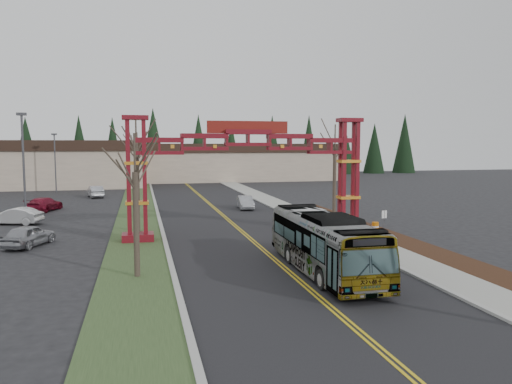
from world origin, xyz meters
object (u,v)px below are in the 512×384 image
object	(u,v)px
retail_building_west	(2,163)
parked_car_far_a	(95,192)
bare_tree_median_mid	(136,149)
barrel_north	(350,219)
silver_sedan	(245,202)
light_pole_far	(55,159)
barrel_mid	(352,224)
parked_car_near_a	(29,235)
barrel_south	(375,228)
bare_tree_right_far	(335,149)
street_sign	(384,218)
parked_car_mid_a	(44,204)
bare_tree_median_far	(137,152)
gateway_arch	(248,157)
parked_car_near_b	(16,216)
transit_bus	(324,243)
light_pole_near	(23,157)
bare_tree_median_near	(135,173)
retail_building_east	(231,161)

from	to	relation	value
retail_building_west	parked_car_far_a	xyz separation A→B (m)	(16.50, -22.19, -3.01)
bare_tree_median_mid	barrel_north	size ratio (longest dim) A/B	9.84
silver_sedan	bare_tree_median_mid	world-z (taller)	bare_tree_median_mid
light_pole_far	barrel_mid	xyz separation A→B (m)	(28.37, -37.95, -4.38)
parked_car_near_a	barrel_south	xyz separation A→B (m)	(24.88, -1.35, -0.26)
bare_tree_right_far	light_pole_far	distance (m)	43.11
street_sign	light_pole_far	bearing A→B (deg)	124.62
parked_car_mid_a	bare_tree_median_far	world-z (taller)	bare_tree_median_far
gateway_arch	silver_sedan	distance (m)	17.03
bare_tree_median_far	barrel_north	bearing A→B (deg)	-43.27
bare_tree_right_far	street_sign	world-z (taller)	bare_tree_right_far
parked_car_mid_a	parked_car_near_b	bearing A→B (deg)	102.10
bare_tree_right_far	barrel_north	size ratio (longest dim) A/B	9.75
parked_car_near_a	bare_tree_right_far	distance (m)	27.01
transit_bus	bare_tree_median_mid	world-z (taller)	bare_tree_median_mid
parked_car_far_a	light_pole_near	xyz separation A→B (m)	(-5.00, -16.72, 4.95)
bare_tree_median_near	light_pole_near	size ratio (longest dim) A/B	0.76
retail_building_west	retail_building_east	distance (m)	40.79
transit_bus	light_pole_far	size ratio (longest dim) A/B	1.38
retail_building_west	barrel_north	distance (m)	64.21
silver_sedan	bare_tree_median_far	xyz separation A→B (m)	(-11.14, 4.50, 5.39)
retail_building_west	bare_tree_median_mid	distance (m)	54.61
silver_sedan	barrel_north	xyz separation A→B (m)	(6.62, -12.22, -0.25)
retail_building_west	bare_tree_right_far	xyz separation A→B (m)	(40.00, -46.15, 2.74)
parked_car_mid_a	bare_tree_median_near	xyz separation A→B (m)	(9.49, -28.71, 4.72)
retail_building_east	bare_tree_median_far	world-z (taller)	bare_tree_median_far
bare_tree_right_far	silver_sedan	bearing A→B (deg)	130.38
silver_sedan	bare_tree_right_far	size ratio (longest dim) A/B	0.48
parked_car_near_b	parked_car_far_a	distance (m)	22.09
transit_bus	barrel_mid	size ratio (longest dim) A/B	11.89
parked_car_mid_a	barrel_mid	xyz separation A→B (m)	(26.41, -17.59, -0.24)
transit_bus	barrel_mid	world-z (taller)	transit_bus
gateway_arch	barrel_north	world-z (taller)	gateway_arch
barrel_north	silver_sedan	bearing A→B (deg)	118.46
silver_sedan	street_sign	size ratio (longest dim) A/B	2.03
retail_building_east	transit_bus	bearing A→B (deg)	-96.41
bare_tree_median_far	barrel_mid	xyz separation A→B (m)	(16.91, -19.09, -5.59)
bare_tree_median_far	street_sign	size ratio (longest dim) A/B	3.95
light_pole_far	transit_bus	bearing A→B (deg)	-67.08
bare_tree_right_far	light_pole_near	bearing A→B (deg)	165.76
bare_tree_median_mid	bare_tree_right_far	size ratio (longest dim) A/B	1.01
parked_car_near_a	gateway_arch	bearing A→B (deg)	-158.01
transit_bus	light_pole_near	size ratio (longest dim) A/B	1.18
parked_car_mid_a	street_sign	xyz separation A→B (m)	(27.10, -21.74, 0.77)
retail_building_east	bare_tree_median_near	distance (m)	74.03
gateway_arch	bare_tree_median_far	world-z (taller)	gateway_arch
barrel_mid	gateway_arch	bearing A→B (deg)	-171.76
gateway_arch	retail_building_west	xyz separation A→B (m)	(-30.00, 53.96, -2.22)
bare_tree_median_mid	barrel_mid	size ratio (longest dim) A/B	9.02
parked_car_near_a	bare_tree_median_far	size ratio (longest dim) A/B	0.53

